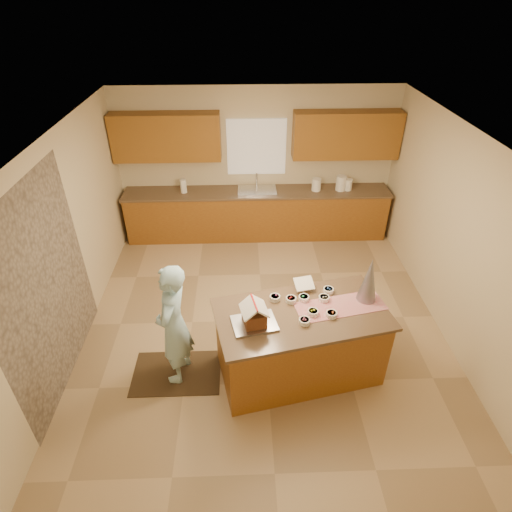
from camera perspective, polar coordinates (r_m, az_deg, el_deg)
name	(u,v)px	position (r m, az deg, el deg)	size (l,w,h in m)	color
floor	(263,320)	(6.19, 1.00, -8.73)	(5.50, 5.50, 0.00)	tan
ceiling	(266,138)	(4.81, 1.33, 15.76)	(5.50, 5.50, 0.00)	silver
wall_back	(256,163)	(7.85, 0.06, 12.57)	(5.50, 5.50, 0.00)	beige
wall_front	(284,438)	(3.37, 3.83, -23.47)	(5.50, 5.50, 0.00)	beige
wall_left	(67,246)	(5.81, -24.29, 1.30)	(5.50, 5.50, 0.00)	beige
wall_right	(456,238)	(6.04, 25.56, 2.20)	(5.50, 5.50, 0.00)	beige
stone_accent	(47,291)	(5.26, -26.55, -4.31)	(2.50, 2.50, 0.00)	gray
window_curtain	(256,147)	(7.72, 0.07, 14.57)	(1.05, 0.03, 1.00)	white
back_counter_base	(257,214)	(7.95, 0.13, 5.66)	(4.80, 0.60, 0.88)	brown
back_counter_top	(257,192)	(7.75, 0.14, 8.66)	(4.85, 0.63, 0.04)	brown
upper_cabinet_left	(166,137)	(7.60, -12.10, 15.53)	(1.85, 0.35, 0.80)	brown
upper_cabinet_right	(346,135)	(7.71, 12.17, 15.78)	(1.85, 0.35, 0.80)	brown
sink	(257,193)	(7.75, 0.14, 8.60)	(0.70, 0.45, 0.12)	silver
faucet	(257,180)	(7.85, 0.09, 10.28)	(0.03, 0.03, 0.28)	silver
island_base	(300,344)	(5.23, 5.94, -11.83)	(1.89, 0.95, 0.93)	brown
island_top	(302,314)	(4.90, 6.26, -7.86)	(1.98, 1.03, 0.04)	brown
table_runner	(340,306)	(5.04, 11.40, -6.69)	(1.05, 0.38, 0.01)	#AE0C20
baking_tray	(254,323)	(4.70, -0.24, -9.14)	(0.48, 0.36, 0.03)	silver
cookbook	(304,284)	(5.16, 6.54, -3.75)	(0.23, 0.02, 0.19)	white
tinsel_tree	(369,280)	(5.04, 15.12, -3.11)	(0.23, 0.23, 0.58)	#A4A3AF
rug	(177,373)	(5.60, -10.69, -15.33)	(1.10, 0.71, 0.01)	black
boy	(174,325)	(5.01, -11.09, -9.21)	(0.59, 0.39, 1.61)	#AFE3F9
canister_a	(316,185)	(7.80, 8.20, 9.59)	(0.17, 0.17, 0.23)	white
canister_b	(341,183)	(7.89, 11.47, 9.68)	(0.19, 0.19, 0.27)	white
canister_c	(348,185)	(7.93, 12.40, 9.46)	(0.15, 0.15, 0.21)	white
paper_towel	(183,186)	(7.75, -9.83, 9.36)	(0.11, 0.11, 0.25)	white
gingerbread_house	(254,315)	(4.62, -0.24, -8.02)	(0.34, 0.35, 0.30)	brown
candy_bowls	(309,304)	(4.97, 7.19, -6.46)	(0.79, 0.66, 0.06)	blue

